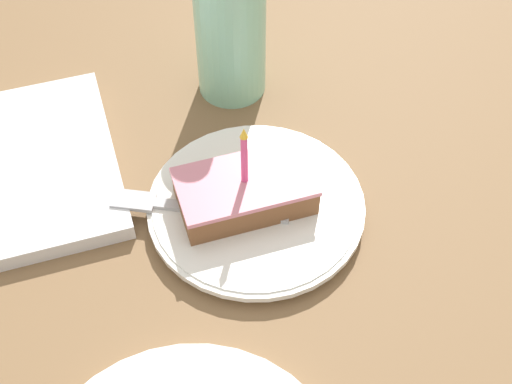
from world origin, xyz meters
The scene contains 6 objects.
ground_plane centered at (0.00, 0.00, -0.02)m, with size 2.40×2.40×0.04m.
plate centered at (0.02, 0.02, 0.01)m, with size 0.23×0.23×0.02m.
cake_slice centered at (0.03, 0.03, 0.04)m, with size 0.08×0.14×0.11m.
fork centered at (0.04, 0.09, 0.02)m, with size 0.10×0.18×0.00m.
bottle centered at (0.22, -0.02, 0.10)m, with size 0.08×0.08×0.24m.
marble_board centered at (0.15, 0.26, 0.01)m, with size 0.24×0.24×0.02m.
Camera 1 is at (-0.41, 0.15, 0.60)m, focal length 50.00 mm.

